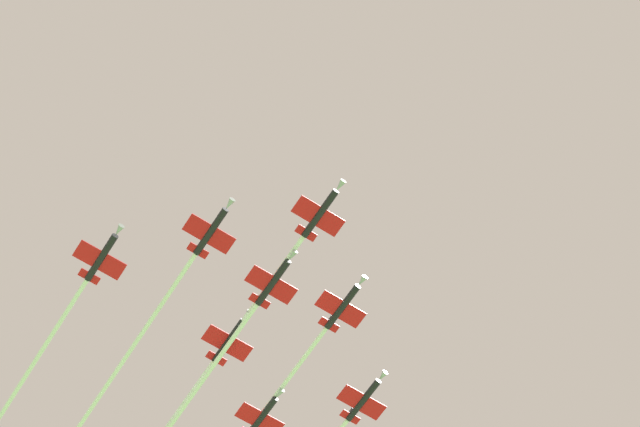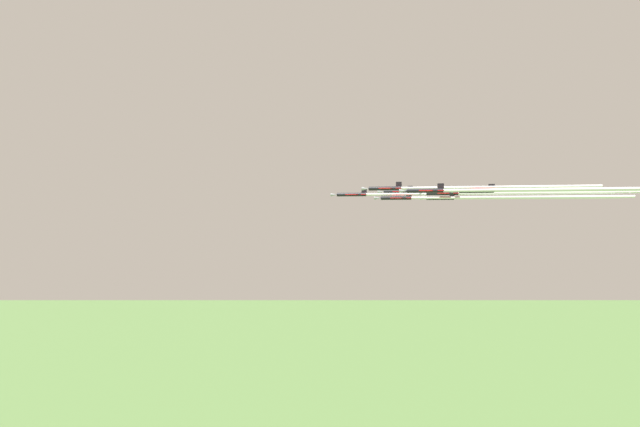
# 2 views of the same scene
# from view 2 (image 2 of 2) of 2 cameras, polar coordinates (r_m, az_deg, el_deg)

# --- Properties ---
(jet_lead) EXTENTS (56.53, 55.04, 2.33)m
(jet_lead) POSITION_cam_2_polar(r_m,az_deg,el_deg) (170.62, 11.57, 1.90)
(jet_lead) COLOR black
(jet_port_inner) EXTENTS (44.23, 43.08, 2.33)m
(jet_port_inner) POSITION_cam_2_polar(r_m,az_deg,el_deg) (158.29, 12.78, 2.48)
(jet_port_inner) COLOR black
(jet_starboard_inner) EXTENTS (47.29, 46.05, 2.33)m
(jet_starboard_inner) POSITION_cam_2_polar(r_m,az_deg,el_deg) (182.39, 13.82, 2.15)
(jet_starboard_inner) COLOR black
(jet_port_outer) EXTENTS (50.51, 49.18, 2.33)m
(jet_port_outer) POSITION_cam_2_polar(r_m,az_deg,el_deg) (170.11, 14.76, 1.53)
(jet_port_outer) COLOR black
(jet_starboard_outer) EXTENTS (44.20, 43.05, 2.33)m
(jet_starboard_outer) POSITION_cam_2_polar(r_m,az_deg,el_deg) (145.90, 17.27, 2.21)
(jet_starboard_outer) COLOR black
(jet_center_rear) EXTENTS (43.68, 42.54, 2.33)m
(jet_center_rear) POSITION_cam_2_polar(r_m,az_deg,el_deg) (194.34, 16.87, 1.47)
(jet_center_rear) COLOR black
(jet_port_trail) EXTENTS (46.41, 45.19, 2.33)m
(jet_port_trail) POSITION_cam_2_polar(r_m,az_deg,el_deg) (170.24, 18.37, 1.94)
(jet_port_trail) COLOR black
(jet_starboard_trail) EXTENTS (54.23, 52.81, 2.33)m
(jet_starboard_trail) POSITION_cam_2_polar(r_m,az_deg,el_deg) (159.46, 23.83, 2.13)
(jet_starboard_trail) COLOR black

